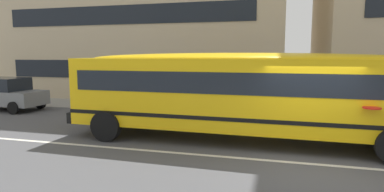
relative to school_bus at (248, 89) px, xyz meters
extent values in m
plane|color=#4C4C4F|center=(1.82, -1.78, -1.70)|extent=(400.00, 400.00, 0.00)
cube|color=gray|center=(1.82, 5.77, -1.69)|extent=(120.00, 3.00, 0.01)
cube|color=silver|center=(1.82, -1.78, -1.70)|extent=(110.00, 0.16, 0.01)
cube|color=yellow|center=(-0.25, 0.00, -0.11)|extent=(10.98, 2.70, 2.19)
cube|color=black|center=(-5.79, 0.11, -1.02)|extent=(0.25, 2.49, 0.36)
cube|color=black|center=(-0.25, 0.00, 0.28)|extent=(10.33, 2.73, 0.64)
cube|color=black|center=(-0.25, 0.00, -0.76)|extent=(11.00, 2.73, 0.12)
ellipsoid|color=yellow|center=(-0.25, 0.00, 0.98)|extent=(10.54, 2.49, 0.36)
cylinder|color=red|center=(3.22, -1.48, -0.22)|extent=(0.45, 0.45, 0.03)
cylinder|color=black|center=(3.93, 1.17, -1.20)|extent=(1.00, 0.30, 0.99)
cylinder|color=black|center=(-4.38, 1.33, -1.20)|extent=(1.00, 0.30, 0.99)
cylinder|color=black|center=(-4.43, -1.16, -1.20)|extent=(1.00, 0.30, 0.99)
cube|color=gray|center=(-12.38, 2.90, -1.05)|extent=(3.97, 1.86, 0.70)
cube|color=black|center=(-12.53, 2.91, -0.38)|extent=(2.26, 1.65, 0.64)
cylinder|color=black|center=(-11.05, 3.69, -1.40)|extent=(0.61, 0.21, 0.60)
cylinder|color=black|center=(-11.12, 2.00, -1.40)|extent=(0.61, 0.21, 0.60)
cylinder|color=black|center=(-13.64, 3.80, -1.40)|extent=(0.61, 0.21, 0.60)
cube|color=#C6B28E|center=(-8.05, 13.13, 4.70)|extent=(18.51, 11.73, 12.80)
cube|color=black|center=(-8.05, 7.25, 0.22)|extent=(15.55, 0.04, 1.10)
cube|color=black|center=(-8.05, 7.25, 3.42)|extent=(15.55, 0.04, 1.10)
camera|label=1|loc=(0.94, -10.34, 1.11)|focal=30.18mm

